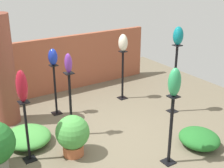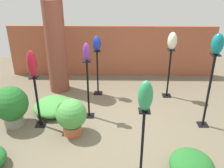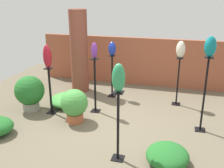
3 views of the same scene
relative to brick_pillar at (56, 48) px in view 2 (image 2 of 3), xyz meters
The scene contains 19 objects.
ground_plane 2.44m from the brick_pillar, 52.76° to the right, with size 8.00×8.00×0.00m, color #6B604C.
brick_wall_back 1.68m from the brick_pillar, 36.18° to the left, with size 5.60×0.12×1.40m, color #9E5138.
brick_pillar is the anchor object (origin of this frame).
pedestal_jade 3.44m from the brick_pillar, 57.71° to the right, with size 0.20×0.20×1.20m.
pedestal_violet 1.58m from the brick_pillar, 54.66° to the right, with size 0.20×0.20×1.27m.
pedestal_teal 3.54m from the brick_pillar, 25.20° to the right, with size 0.20×0.20×1.51m.
pedestal_ruby 1.68m from the brick_pillar, 93.32° to the right, with size 0.20×0.20×1.07m.
pedestal_ivory 2.73m from the brick_pillar, ahead, with size 0.20×0.20×1.18m.
pedestal_cobalt 1.17m from the brick_pillar, 11.38° to the right, with size 0.20×0.20×1.11m.
art_vase_jade 3.41m from the brick_pillar, 57.71° to the right, with size 0.20×0.19×0.45m, color #2D9356.
art_vase_violet 1.52m from the brick_pillar, 54.66° to the right, with size 0.14×0.13×0.35m, color #6B2D8C.
art_vase_teal 3.56m from the brick_pillar, 25.20° to the right, with size 0.22×0.21×0.38m, color #0F727A.
art_vase_ruby 1.57m from the brick_pillar, 93.32° to the right, with size 0.18×0.20×0.52m, color maroon.
art_vase_ivory 2.69m from the brick_pillar, ahead, with size 0.21×0.23×0.40m, color beige.
art_vase_cobalt 1.02m from the brick_pillar, 11.38° to the right, with size 0.19×0.19×0.35m, color #192D9E.
potted_plant_mid_right 2.03m from the brick_pillar, 71.75° to the right, with size 0.58×0.58×0.72m.
potted_plant_mid_left 1.79m from the brick_pillar, 112.00° to the right, with size 0.68×0.68×0.84m.
foliage_bed_west 3.94m from the brick_pillar, 46.79° to the right, with size 0.69×0.76×0.30m, color #236B28.
foliage_bed_center 1.43m from the brick_pillar, 86.83° to the right, with size 0.83×0.90×0.26m, color #479942.
Camera 2 is at (0.11, -4.17, 3.11)m, focal length 42.00 mm.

